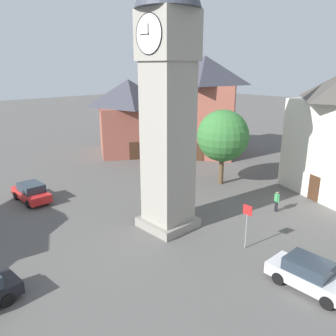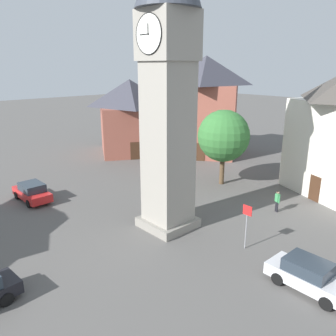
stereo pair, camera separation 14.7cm
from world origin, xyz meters
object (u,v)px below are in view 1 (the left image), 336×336
Objects in this scene: clock_tower at (168,51)px; building_corner_back at (204,105)px; pedestrian at (277,199)px; road_sign at (247,219)px; tree at (223,136)px; car_blue_kerb at (31,192)px; car_red_corner at (310,275)px; building_hall_far at (129,116)px.

clock_tower is 1.67× the size of building_corner_back.
pedestrian is at bearing -116.49° from clock_tower.
clock_tower is 11.04m from road_sign.
tree is at bearing -72.51° from clock_tower.
road_sign reaches higher than car_blue_kerb.
pedestrian is 18.99m from building_corner_back.
tree reaches higher than pedestrian.
car_blue_kerb is 17.52m from road_sign.
road_sign is at bearing -165.31° from clock_tower.
pedestrian is 0.24× the size of tree.
car_red_corner is at bearing 142.34° from building_corner_back.
clock_tower is at bearing 2.51° from car_red_corner.
building_corner_back reaches higher than tree.
tree is (-7.86, -14.69, 3.78)m from car_blue_kerb.
tree reaches higher than car_red_corner.
car_blue_kerb is 0.35× the size of building_corner_back.
clock_tower reaches higher than pedestrian.
car_red_corner is 9.36m from pedestrian.
car_blue_kerb is at bearing 61.84° from tree.
tree is 12.05m from road_sign.
clock_tower is 4.72× the size of car_blue_kerb.
building_hall_far is at bearing -4.44° from tree.
building_corner_back reaches higher than car_blue_kerb.
tree reaches higher than road_sign.
pedestrian reaches higher than car_red_corner.
building_corner_back is 1.09× the size of building_hall_far.
building_hall_far reaches higher than pedestrian.
road_sign reaches higher than pedestrian.
clock_tower reaches higher than road_sign.
tree is at bearing -35.76° from car_red_corner.
car_red_corner is at bearing -165.15° from car_blue_kerb.
car_blue_kerb is at bearing 14.85° from car_red_corner.
car_blue_kerb is (10.90, 5.05, -10.70)m from clock_tower.
car_red_corner is 16.21m from tree.
road_sign is (-5.35, -1.40, -9.56)m from clock_tower.
clock_tower is 21.54m from building_corner_back.
building_hall_far is 25.99m from road_sign.
road_sign is at bearing -12.49° from car_red_corner.
building_corner_back is (0.98, -22.17, 5.25)m from car_blue_kerb.
car_red_corner is at bearing 144.24° from tree.
car_blue_kerb and car_red_corner have the same top height.
pedestrian is 6.51m from road_sign.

